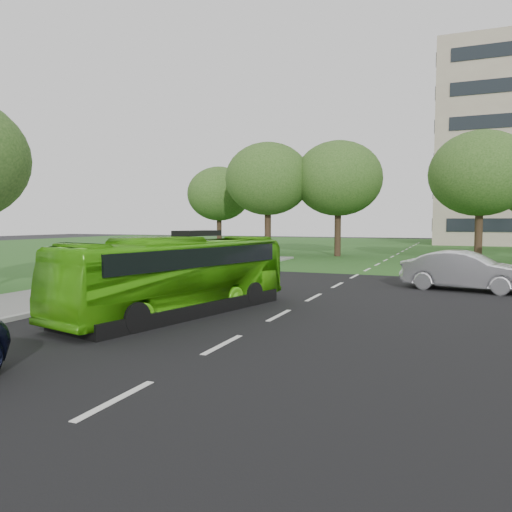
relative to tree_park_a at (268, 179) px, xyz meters
The scene contains 8 objects.
ground 29.85m from the tree_park_a, 69.76° to the right, with size 160.00×160.00×0.00m, color black.
street_surfaces 12.54m from the tree_park_a, 25.28° to the right, with size 120.00×120.00×0.15m.
tree_park_a is the anchor object (origin of this frame).
tree_park_b 5.91m from the tree_park_a, 15.82° to the left, with size 7.37×7.37×9.66m.
tree_park_c 16.56m from the tree_park_a, ahead, with size 6.93×6.93×9.20m.
tree_park_f 8.03m from the tree_park_a, 147.86° to the left, with size 6.21×6.21×8.29m.
bus 27.60m from the tree_park_a, 75.10° to the right, with size 2.08×8.90×2.48m, color #45A910.
sedan 23.65m from the tree_park_a, 47.47° to the right, with size 1.80×5.15×1.70m, color silver.
Camera 1 is at (5.19, -12.56, 2.96)m, focal length 35.00 mm.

